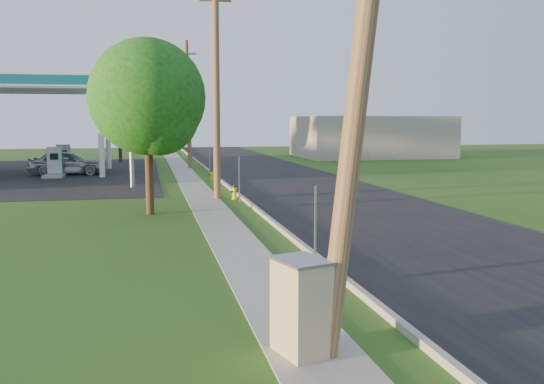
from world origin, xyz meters
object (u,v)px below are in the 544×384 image
at_px(utility_pole_near, 364,32).
at_px(fuel_pump_se, 64,161).
at_px(utility_pole_mid, 216,89).
at_px(price_pylon, 130,85).
at_px(tree_lot, 120,102).
at_px(hydrant_mid, 234,192).
at_px(fuel_pump_ne, 55,165).
at_px(hydrant_far, 212,175).
at_px(car_silver, 67,162).
at_px(utility_cabinet, 301,307).
at_px(utility_pole_far, 188,104).
at_px(hydrant_near, 332,269).
at_px(tree_verge, 150,102).

distance_m(utility_pole_near, fuel_pump_se, 36.34).
bearing_deg(utility_pole_mid, price_pylon, 125.34).
bearing_deg(tree_lot, hydrant_mid, -76.62).
bearing_deg(fuel_pump_ne, hydrant_far, -26.73).
height_order(utility_pole_mid, hydrant_far, utility_pole_mid).
relative_size(tree_lot, car_silver, 1.64).
xyz_separation_m(fuel_pump_ne, hydrant_far, (9.54, -4.80, -0.37)).
relative_size(utility_cabinet, car_silver, 0.31).
distance_m(utility_pole_mid, car_silver, 16.80).
bearing_deg(tree_lot, fuel_pump_ne, -106.80).
height_order(tree_lot, hydrant_mid, tree_lot).
bearing_deg(hydrant_mid, fuel_pump_se, 119.32).
relative_size(utility_pole_far, hydrant_near, 12.68).
xyz_separation_m(utility_cabinet, car_silver, (-7.41, 31.87, 0.07)).
height_order(utility_pole_mid, price_pylon, utility_pole_mid).
relative_size(fuel_pump_se, utility_cabinet, 2.14).
xyz_separation_m(price_pylon, hydrant_far, (4.54, 2.69, -5.08)).
relative_size(price_pylon, tree_verge, 1.03).
relative_size(utility_pole_far, car_silver, 1.96).
bearing_deg(car_silver, utility_pole_mid, -145.81).
height_order(utility_pole_near, hydrant_near, utility_pole_near).
bearing_deg(utility_pole_near, hydrant_far, 88.59).
xyz_separation_m(tree_verge, utility_cabinet, (2.07, -14.09, -3.52)).
bearing_deg(fuel_pump_ne, utility_cabinet, -75.39).
bearing_deg(hydrant_far, utility_pole_far, 93.75).
xyz_separation_m(utility_pole_mid, utility_cabinet, (-0.86, -17.83, -4.20)).
relative_size(hydrant_mid, hydrant_far, 0.96).
height_order(tree_lot, car_silver, tree_lot).
bearing_deg(tree_lot, hydrant_far, -70.73).
bearing_deg(car_silver, utility_cabinet, -163.23).
relative_size(fuel_pump_se, hydrant_far, 4.47).
relative_size(fuel_pump_ne, utility_cabinet, 2.14).
xyz_separation_m(utility_pole_far, car_silver, (-8.27, -3.97, -3.98)).
bearing_deg(fuel_pump_se, car_silver, -77.97).
xyz_separation_m(hydrant_mid, utility_cabinet, (-1.61, -17.65, 0.41)).
distance_m(price_pylon, hydrant_far, 7.33).
height_order(hydrant_far, utility_cabinet, utility_cabinet).
distance_m(fuel_pump_se, car_silver, 3.03).
bearing_deg(fuel_pump_se, price_pylon, -66.50).
xyz_separation_m(hydrant_far, car_silver, (-8.91, 5.84, 0.47)).
bearing_deg(hydrant_mid, hydrant_far, 90.74).
bearing_deg(hydrant_mid, tree_verge, -136.00).
bearing_deg(utility_pole_near, tree_verge, 101.60).
distance_m(price_pylon, utility_cabinet, 23.99).
relative_size(utility_pole_mid, utility_cabinet, 6.55).
relative_size(utility_pole_near, utility_pole_mid, 0.97).
bearing_deg(tree_lot, utility_pole_near, -83.04).
relative_size(price_pylon, hydrant_near, 9.14).
height_order(hydrant_near, hydrant_mid, hydrant_near).
distance_m(utility_pole_far, tree_verge, 21.94).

